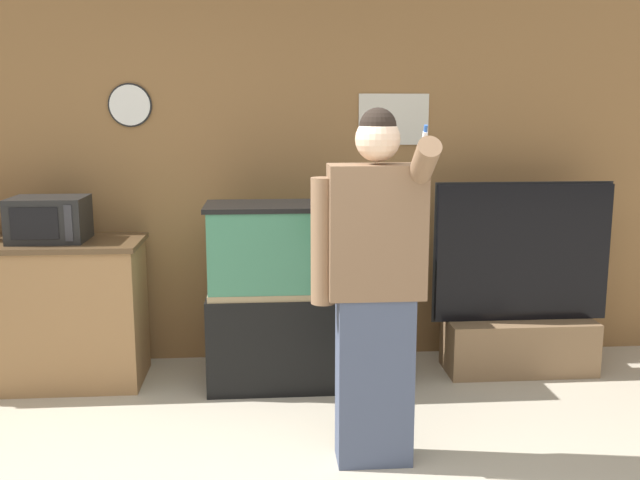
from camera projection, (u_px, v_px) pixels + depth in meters
name	position (u px, v px, depth m)	size (l,w,h in m)	color
wall_back_paneled	(272.00, 179.00, 5.05)	(10.00, 0.08, 2.60)	olive
counter_island	(26.00, 313.00, 4.65)	(1.53, 0.59, 0.96)	olive
microwave	(49.00, 219.00, 4.55)	(0.47, 0.37, 0.28)	black
aquarium_on_stand	(297.00, 295.00, 4.63)	(1.16, 0.49, 1.20)	black
tv_on_stand	(520.00, 317.00, 4.89)	(1.22, 0.40, 1.31)	brown
person_standing	(374.00, 284.00, 3.52)	(0.57, 0.43, 1.80)	#424C66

